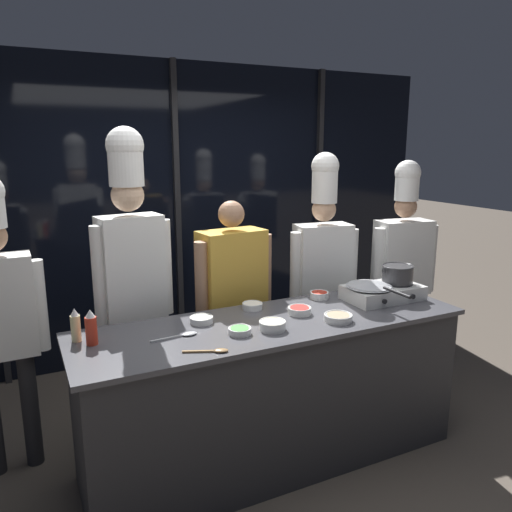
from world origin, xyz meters
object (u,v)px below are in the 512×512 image
serving_spoon_solid (214,351)px  portable_stove (383,292)px  squeeze_bottle_chili (91,328)px  prep_bowl_noodles (272,325)px  squeeze_bottle_oil (76,326)px  frying_pan (370,284)px  stock_pot (398,273)px  chef_line (323,261)px  serving_spoon_slotted (183,335)px  chef_pastry (402,258)px  chef_sous (131,260)px  prep_bowl_scallions (240,330)px  prep_bowl_chili_flakes (319,295)px  person_guest (232,291)px  prep_bowl_bean_sprouts (201,319)px  prep_bowl_garlic (252,305)px  prep_bowl_mushrooms (338,317)px  prep_bowl_bell_pepper (299,310)px

serving_spoon_solid → portable_stove: bearing=13.5°
squeeze_bottle_chili → prep_bowl_noodles: (0.96, -0.23, -0.06)m
portable_stove → squeeze_bottle_oil: squeeze_bottle_oil is taller
frying_pan → stock_pot: size_ratio=2.26×
frying_pan → chef_line: chef_line is taller
squeeze_bottle_oil → serving_spoon_slotted: 0.58m
chef_line → chef_pastry: 0.76m
chef_sous → chef_line: bearing=171.7°
portable_stove → frying_pan: (-0.12, -0.00, 0.08)m
portable_stove → prep_bowl_scallions: portable_stove is taller
serving_spoon_solid → prep_bowl_chili_flakes: bearing=28.6°
prep_bowl_chili_flakes → person_guest: (-0.50, 0.35, 0.00)m
chef_line → squeeze_bottle_oil: bearing=21.1°
frying_pan → prep_bowl_bean_sprouts: bearing=174.5°
portable_stove → prep_bowl_chili_flakes: (-0.38, 0.21, -0.02)m
prep_bowl_scallions → serving_spoon_slotted: (-0.29, 0.11, -0.01)m
prep_bowl_bean_sprouts → serving_spoon_slotted: size_ratio=0.52×
frying_pan → prep_bowl_bean_sprouts: frying_pan is taller
prep_bowl_chili_flakes → chef_pastry: (1.01, 0.31, 0.09)m
portable_stove → prep_bowl_garlic: portable_stove is taller
squeeze_bottle_oil → chef_sous: size_ratio=0.09×
portable_stove → chef_pastry: chef_pastry is taller
prep_bowl_scallions → squeeze_bottle_oil: bearing=160.9°
squeeze_bottle_chili → prep_bowl_garlic: (1.02, 0.16, -0.07)m
prep_bowl_noodles → person_guest: size_ratio=0.10×
prep_bowl_noodles → person_guest: bearing=84.8°
squeeze_bottle_chili → prep_bowl_chili_flakes: 1.54m
prep_bowl_noodles → squeeze_bottle_oil: bearing=163.2°
squeeze_bottle_oil → prep_bowl_scallions: 0.89m
prep_bowl_chili_flakes → chef_line: (0.26, 0.36, 0.13)m
prep_bowl_mushrooms → chef_line: bearing=62.9°
portable_stove → prep_bowl_bell_pepper: size_ratio=3.48×
serving_spoon_solid → frying_pan: bearing=14.5°
squeeze_bottle_oil → prep_bowl_noodles: (1.03, -0.31, -0.06)m
serving_spoon_slotted → prep_bowl_bell_pepper: bearing=2.8°
chef_sous → serving_spoon_slotted: bearing=94.3°
prep_bowl_noodles → serving_spoon_slotted: prep_bowl_noodles is taller
person_guest → prep_bowl_mushrooms: bearing=107.3°
portable_stove → prep_bowl_scallions: bearing=-172.2°
squeeze_bottle_chili → prep_bowl_chili_flakes: (1.53, 0.16, -0.07)m
prep_bowl_bell_pepper → chef_sous: 1.11m
portable_stove → prep_bowl_noodles: portable_stove is taller
stock_pot → squeeze_bottle_chili: 2.04m
prep_bowl_mushrooms → chef_line: chef_line is taller
chef_sous → chef_pastry: 2.22m
portable_stove → chef_line: size_ratio=0.27×
portable_stove → prep_bowl_chili_flakes: size_ratio=3.97×
portable_stove → prep_bowl_mushrooms: portable_stove is taller
squeeze_bottle_chili → prep_bowl_chili_flakes: squeeze_bottle_chili is taller
prep_bowl_mushrooms → chef_sous: 1.35m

